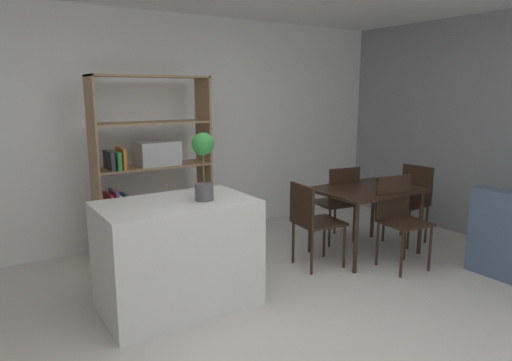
% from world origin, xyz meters
% --- Properties ---
extents(ground_plane, '(9.44, 9.44, 0.00)m').
position_xyz_m(ground_plane, '(0.00, 0.00, 0.00)').
color(ground_plane, beige).
extents(back_partition, '(6.87, 0.06, 2.67)m').
position_xyz_m(back_partition, '(0.00, 2.66, 1.33)').
color(back_partition, white).
rests_on(back_partition, ground_plane).
extents(kitchen_island, '(1.24, 0.77, 0.91)m').
position_xyz_m(kitchen_island, '(-0.42, 0.88, 0.45)').
color(kitchen_island, silver).
rests_on(kitchen_island, ground_plane).
extents(potted_plant_on_island, '(0.18, 0.18, 0.55)m').
position_xyz_m(potted_plant_on_island, '(-0.21, 0.80, 1.23)').
color(potted_plant_on_island, '#4C4C51').
rests_on(potted_plant_on_island, kitchen_island).
extents(open_bookshelf, '(1.26, 0.38, 1.94)m').
position_xyz_m(open_bookshelf, '(-0.17, 2.25, 0.93)').
color(open_bookshelf, '#997551').
rests_on(open_bookshelf, ground_plane).
extents(dining_table, '(1.11, 0.82, 0.74)m').
position_xyz_m(dining_table, '(1.82, 0.93, 0.66)').
color(dining_table, black).
rests_on(dining_table, ground_plane).
extents(dining_chair_near, '(0.48, 0.46, 0.93)m').
position_xyz_m(dining_chair_near, '(1.84, 0.50, 0.56)').
color(dining_chair_near, black).
rests_on(dining_chair_near, ground_plane).
extents(dining_chair_window_side, '(0.44, 0.43, 0.91)m').
position_xyz_m(dining_chair_window_side, '(2.59, 0.94, 0.55)').
color(dining_chair_window_side, black).
rests_on(dining_chair_window_side, ground_plane).
extents(dining_chair_far, '(0.46, 0.50, 0.92)m').
position_xyz_m(dining_chair_far, '(1.81, 1.36, 0.55)').
color(dining_chair_far, black).
rests_on(dining_chair_far, ground_plane).
extents(dining_chair_island_side, '(0.49, 0.46, 0.87)m').
position_xyz_m(dining_chair_island_side, '(1.06, 0.94, 0.53)').
color(dining_chair_island_side, black).
rests_on(dining_chair_island_side, ground_plane).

